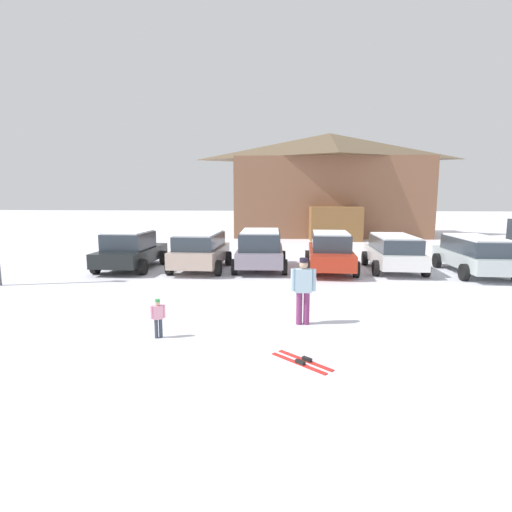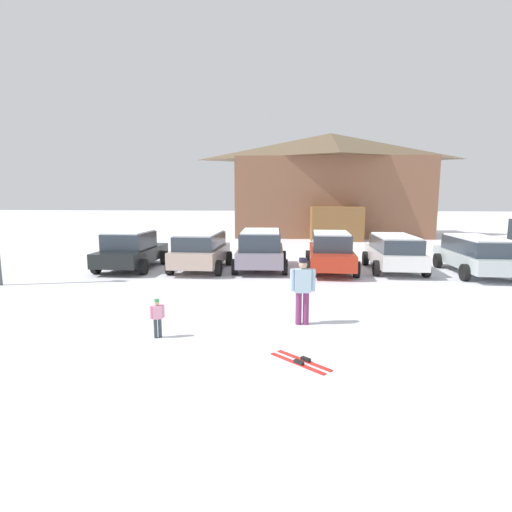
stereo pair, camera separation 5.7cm
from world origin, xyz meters
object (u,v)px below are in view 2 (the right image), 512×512
at_px(skier_adult_in_blue_parka, 303,287).
at_px(parked_silver_wagon, 476,254).
at_px(parked_black_sedan, 131,250).
at_px(parked_red_sedan, 331,251).
at_px(parked_white_suv, 394,251).
at_px(pair_of_skis, 301,361).
at_px(ski_lodge, 329,184).
at_px(skier_child_in_pink_snowsuit, 157,316).
at_px(parked_beige_suv, 201,250).
at_px(parked_grey_wagon, 261,248).

bearing_deg(skier_adult_in_blue_parka, parked_silver_wagon, 44.00).
relative_size(parked_black_sedan, skier_adult_in_blue_parka, 2.49).
height_order(parked_silver_wagon, skier_adult_in_blue_parka, skier_adult_in_blue_parka).
relative_size(parked_black_sedan, parked_red_sedan, 0.85).
bearing_deg(parked_red_sedan, parked_white_suv, 3.18).
xyz_separation_m(skier_adult_in_blue_parka, pair_of_skis, (-0.10, -2.33, -0.92)).
relative_size(parked_red_sedan, parked_white_suv, 1.16).
bearing_deg(parked_red_sedan, parked_silver_wagon, -3.65).
bearing_deg(ski_lodge, parked_white_suv, -85.75).
xyz_separation_m(parked_black_sedan, pair_of_skis, (7.04, -9.37, -0.81)).
bearing_deg(skier_adult_in_blue_parka, parked_black_sedan, 135.40).
xyz_separation_m(skier_child_in_pink_snowsuit, pair_of_skis, (3.17, -1.12, -0.48)).
relative_size(ski_lodge, parked_black_sedan, 3.73).
relative_size(parked_beige_suv, parked_grey_wagon, 0.99).
bearing_deg(ski_lodge, parked_black_sedan, -121.67).
bearing_deg(parked_beige_suv, skier_adult_in_blue_parka, -60.09).
height_order(ski_lodge, skier_child_in_pink_snowsuit, ski_lodge).
xyz_separation_m(ski_lodge, pair_of_skis, (-3.06, -25.74, -4.07)).
relative_size(parked_beige_suv, skier_adult_in_blue_parka, 2.43).
xyz_separation_m(parked_silver_wagon, pair_of_skis, (-7.35, -9.32, -0.82)).
bearing_deg(pair_of_skis, ski_lodge, 83.22).
height_order(parked_red_sedan, skier_child_in_pink_snowsuit, parked_red_sedan).
xyz_separation_m(parked_red_sedan, skier_child_in_pink_snowsuit, (-4.73, -8.57, -0.33)).
bearing_deg(parked_silver_wagon, skier_child_in_pink_snowsuit, -142.05).
distance_m(ski_lodge, skier_child_in_pink_snowsuit, 25.65).
relative_size(parked_black_sedan, skier_child_in_pink_snowsuit, 4.65).
relative_size(parked_white_suv, skier_child_in_pink_snowsuit, 4.73).
bearing_deg(parked_grey_wagon, pair_of_skis, -81.69).
relative_size(parked_red_sedan, skier_child_in_pink_snowsuit, 5.46).
bearing_deg(skier_child_in_pink_snowsuit, ski_lodge, 75.79).
relative_size(parked_black_sedan, parked_white_suv, 0.98).
xyz_separation_m(parked_beige_suv, pair_of_skis, (3.98, -9.43, -0.85)).
bearing_deg(parked_grey_wagon, skier_adult_in_blue_parka, -78.39).
relative_size(parked_white_suv, pair_of_skis, 3.60).
xyz_separation_m(parked_grey_wagon, parked_red_sedan, (2.98, -0.07, -0.08)).
height_order(parked_black_sedan, parked_beige_suv, parked_black_sedan).
height_order(skier_child_in_pink_snowsuit, pair_of_skis, skier_child_in_pink_snowsuit).
relative_size(parked_beige_suv, parked_red_sedan, 0.83).
xyz_separation_m(ski_lodge, parked_red_sedan, (-1.51, -16.05, -3.25)).
relative_size(parked_silver_wagon, skier_adult_in_blue_parka, 2.71).
bearing_deg(parked_red_sedan, parked_beige_suv, -177.26).
bearing_deg(parked_white_suv, pair_of_skis, -113.33).
relative_size(parked_grey_wagon, skier_adult_in_blue_parka, 2.46).
bearing_deg(ski_lodge, pair_of_skis, -96.78).
relative_size(parked_silver_wagon, skier_child_in_pink_snowsuit, 5.07).
height_order(parked_white_suv, skier_child_in_pink_snowsuit, parked_white_suv).
relative_size(parked_black_sedan, parked_grey_wagon, 1.01).
distance_m(parked_grey_wagon, pair_of_skis, 9.91).
bearing_deg(parked_white_suv, parked_black_sedan, -177.61).
height_order(parked_silver_wagon, pair_of_skis, parked_silver_wagon).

